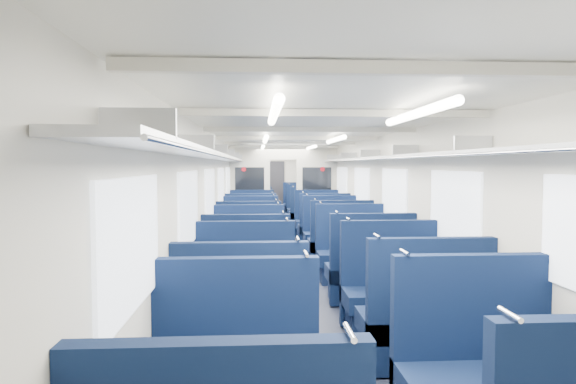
% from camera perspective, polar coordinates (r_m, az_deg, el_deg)
% --- Properties ---
extents(floor, '(2.80, 18.00, 0.01)m').
position_cam_1_polar(floor, '(10.48, 0.23, -7.11)').
color(floor, black).
rests_on(floor, ground).
extents(ceiling, '(2.80, 18.00, 0.01)m').
position_cam_1_polar(ceiling, '(10.33, 0.23, 5.83)').
color(ceiling, silver).
rests_on(ceiling, wall_left).
extents(wall_left, '(0.02, 18.00, 2.35)m').
position_cam_1_polar(wall_left, '(10.34, -7.53, -0.71)').
color(wall_left, beige).
rests_on(wall_left, floor).
extents(dado_left, '(0.03, 17.90, 0.70)m').
position_cam_1_polar(dado_left, '(10.43, -7.42, -5.24)').
color(dado_left, '#0F1A34').
rests_on(dado_left, floor).
extents(wall_right, '(0.02, 18.00, 2.35)m').
position_cam_1_polar(wall_right, '(10.53, 7.86, -0.65)').
color(wall_right, beige).
rests_on(wall_right, floor).
extents(dado_right, '(0.03, 17.90, 0.70)m').
position_cam_1_polar(dado_right, '(10.61, 7.75, -5.10)').
color(dado_right, '#0F1A34').
rests_on(dado_right, floor).
extents(wall_far, '(2.80, 0.02, 2.35)m').
position_cam_1_polar(wall_far, '(19.32, -1.54, 1.09)').
color(wall_far, beige).
rests_on(wall_far, floor).
extents(luggage_rack_left, '(0.36, 17.40, 0.18)m').
position_cam_1_polar(luggage_rack_left, '(10.31, -6.52, 3.72)').
color(luggage_rack_left, '#B2B5BA').
rests_on(luggage_rack_left, wall_left).
extents(luggage_rack_right, '(0.36, 17.40, 0.18)m').
position_cam_1_polar(luggage_rack_right, '(10.47, 6.89, 3.71)').
color(luggage_rack_right, '#B2B5BA').
rests_on(luggage_rack_right, wall_right).
extents(windows, '(2.78, 15.60, 0.75)m').
position_cam_1_polar(windows, '(9.87, 0.41, 0.56)').
color(windows, white).
rests_on(windows, wall_left).
extents(ceiling_fittings, '(2.70, 16.06, 0.11)m').
position_cam_1_polar(ceiling_fittings, '(10.07, 0.33, 5.55)').
color(ceiling_fittings, beige).
rests_on(ceiling_fittings, ceiling).
extents(end_door, '(0.75, 0.06, 2.00)m').
position_cam_1_polar(end_door, '(19.27, -1.53, 0.56)').
color(end_door, black).
rests_on(end_door, floor).
extents(bulkhead, '(2.80, 0.10, 2.35)m').
position_cam_1_polar(bulkhead, '(12.98, -0.55, 0.35)').
color(bulkhead, beige).
rests_on(bulkhead, floor).
extents(seat_3, '(1.14, 0.63, 1.26)m').
position_cam_1_polar(seat_3, '(3.87, 21.03, -19.46)').
color(seat_3, '#0D1C3E').
rests_on(seat_3, floor).
extents(seat_4, '(1.14, 0.63, 1.26)m').
position_cam_1_polar(seat_4, '(4.48, -5.44, -16.11)').
color(seat_4, '#0D1C3E').
rests_on(seat_4, floor).
extents(seat_5, '(1.14, 0.63, 1.26)m').
position_cam_1_polar(seat_5, '(4.85, 15.33, -14.68)').
color(seat_5, '#0D1C3E').
rests_on(seat_5, floor).
extents(seat_6, '(1.14, 0.63, 1.26)m').
position_cam_1_polar(seat_6, '(5.64, -5.03, -12.05)').
color(seat_6, '#0D1C3E').
rests_on(seat_6, floor).
extents(seat_7, '(1.14, 0.63, 1.26)m').
position_cam_1_polar(seat_7, '(5.81, 11.91, -11.63)').
color(seat_7, '#0D1C3E').
rests_on(seat_7, floor).
extents(seat_8, '(1.14, 0.63, 1.26)m').
position_cam_1_polar(seat_8, '(6.68, -4.79, -9.63)').
color(seat_8, '#0D1C3E').
rests_on(seat_8, floor).
extents(seat_9, '(1.14, 0.63, 1.26)m').
position_cam_1_polar(seat_9, '(6.88, 9.35, -9.28)').
color(seat_9, '#0D1C3E').
rests_on(seat_9, floor).
extents(seat_10, '(1.14, 0.63, 1.26)m').
position_cam_1_polar(seat_10, '(7.88, -4.60, -7.66)').
color(seat_10, '#0D1C3E').
rests_on(seat_10, floor).
extents(seat_11, '(1.14, 0.63, 1.26)m').
position_cam_1_polar(seat_11, '(8.11, 7.32, -7.37)').
color(seat_11, '#0D1C3E').
rests_on(seat_11, floor).
extents(seat_12, '(1.14, 0.63, 1.26)m').
position_cam_1_polar(seat_12, '(8.95, -4.48, -6.36)').
color(seat_12, '#0D1C3E').
rests_on(seat_12, floor).
extents(seat_13, '(1.14, 0.63, 1.26)m').
position_cam_1_polar(seat_13, '(9.18, 6.00, -6.13)').
color(seat_13, '#0D1C3E').
rests_on(seat_13, floor).
extents(seat_14, '(1.14, 0.63, 1.26)m').
position_cam_1_polar(seat_14, '(10.08, -4.38, -5.29)').
color(seat_14, '#0D1C3E').
rests_on(seat_14, floor).
extents(seat_15, '(1.14, 0.63, 1.26)m').
position_cam_1_polar(seat_15, '(10.29, 4.95, -5.12)').
color(seat_15, '#0D1C3E').
rests_on(seat_15, floor).
extents(seat_16, '(1.14, 0.63, 1.26)m').
position_cam_1_polar(seat_16, '(11.27, -4.29, -4.39)').
color(seat_16, '#0D1C3E').
rests_on(seat_16, floor).
extents(seat_17, '(1.14, 0.63, 1.26)m').
position_cam_1_polar(seat_17, '(11.35, 4.14, -4.34)').
color(seat_17, '#0D1C3E').
rests_on(seat_17, floor).
extents(seat_18, '(1.14, 0.63, 1.26)m').
position_cam_1_polar(seat_18, '(12.52, -4.22, -3.64)').
color(seat_18, '#0D1C3E').
rests_on(seat_18, floor).
extents(seat_19, '(1.14, 0.63, 1.26)m').
position_cam_1_polar(seat_19, '(12.53, 3.40, -3.64)').
color(seat_19, '#0D1C3E').
rests_on(seat_19, floor).
extents(seat_20, '(1.14, 0.63, 1.26)m').
position_cam_1_polar(seat_20, '(14.48, -4.13, -2.72)').
color(seat_20, '#0D1C3E').
rests_on(seat_20, floor).
extents(seat_21, '(1.14, 0.63, 1.26)m').
position_cam_1_polar(seat_21, '(14.51, 2.44, -2.70)').
color(seat_21, '#0D1C3E').
rests_on(seat_21, floor).
extents(seat_22, '(1.14, 0.63, 1.26)m').
position_cam_1_polar(seat_22, '(15.71, -4.09, -2.26)').
color(seat_22, '#0D1C3E').
rests_on(seat_22, floor).
extents(seat_23, '(1.14, 0.63, 1.26)m').
position_cam_1_polar(seat_23, '(15.76, 1.96, -2.24)').
color(seat_23, '#0D1C3E').
rests_on(seat_23, floor).
extents(seat_24, '(1.14, 0.63, 1.26)m').
position_cam_1_polar(seat_24, '(16.80, -4.06, -1.91)').
color(seat_24, '#0D1C3E').
rests_on(seat_24, floor).
extents(seat_25, '(1.14, 0.63, 1.26)m').
position_cam_1_polar(seat_25, '(16.93, 1.57, -1.87)').
color(seat_25, '#0D1C3E').
rests_on(seat_25, floor).
extents(seat_26, '(1.14, 0.63, 1.26)m').
position_cam_1_polar(seat_26, '(17.91, -4.03, -1.60)').
color(seat_26, '#0D1C3E').
rests_on(seat_26, floor).
extents(seat_27, '(1.14, 0.63, 1.26)m').
position_cam_1_polar(seat_27, '(17.94, 1.28, -1.58)').
color(seat_27, '#0D1C3E').
rests_on(seat_27, floor).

